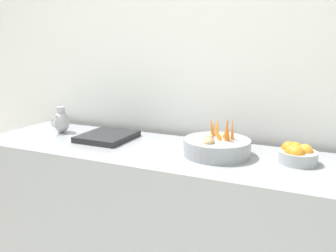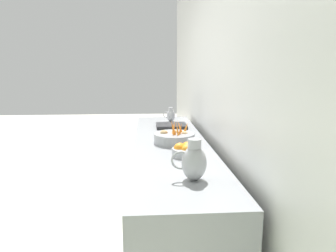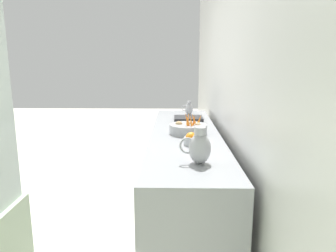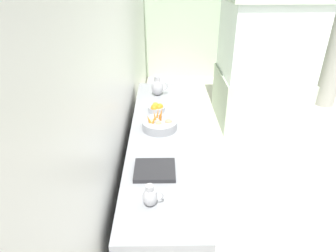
# 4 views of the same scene
# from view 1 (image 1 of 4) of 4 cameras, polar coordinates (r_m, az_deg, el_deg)

# --- Properties ---
(tile_wall_left) EXTENTS (0.10, 7.74, 3.00)m
(tile_wall_left) POSITION_cam_1_polar(r_m,az_deg,el_deg) (2.20, 22.70, 13.09)
(tile_wall_left) COLOR white
(tile_wall_left) RESTS_ON ground_plane
(prep_counter) EXTENTS (0.66, 2.81, 0.87)m
(prep_counter) POSITION_cam_1_polar(r_m,az_deg,el_deg) (2.11, 5.30, -16.03)
(prep_counter) COLOR gray
(prep_counter) RESTS_ON ground_plane
(vegetable_colander) EXTENTS (0.36, 0.36, 0.22)m
(vegetable_colander) POSITION_cam_1_polar(r_m,az_deg,el_deg) (1.93, 7.92, -3.27)
(vegetable_colander) COLOR gray
(vegetable_colander) RESTS_ON prep_counter
(orange_bowl) EXTENTS (0.19, 0.19, 0.10)m
(orange_bowl) POSITION_cam_1_polar(r_m,az_deg,el_deg) (1.90, 20.08, -4.28)
(orange_bowl) COLOR #9EA0A5
(orange_bowl) RESTS_ON prep_counter
(metal_pitcher_short) EXTENTS (0.15, 0.11, 0.18)m
(metal_pitcher_short) POSITION_cam_1_polar(r_m,az_deg,el_deg) (2.51, -16.87, 0.78)
(metal_pitcher_short) COLOR #A3A3A8
(metal_pitcher_short) RESTS_ON prep_counter
(counter_sink_basin) EXTENTS (0.34, 0.30, 0.04)m
(counter_sink_basin) POSITION_cam_1_polar(r_m,az_deg,el_deg) (2.28, -9.79, -1.68)
(counter_sink_basin) COLOR #232326
(counter_sink_basin) RESTS_ON prep_counter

